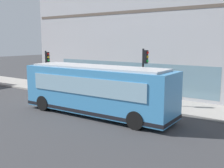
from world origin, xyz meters
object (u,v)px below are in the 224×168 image
at_px(traffic_light_near_corner, 145,66).
at_px(fire_hydrant, 160,102).
at_px(traffic_light_down_block, 47,63).
at_px(pedestrian_by_light_pole, 74,81).
at_px(pedestrian_walking_along_curb, 83,81).
at_px(pedestrian_near_building_entrance, 96,83).
at_px(city_bus_nearside, 97,90).
at_px(newspaper_vending_box, 132,94).

relative_size(traffic_light_near_corner, fire_hydrant, 5.30).
bearing_deg(traffic_light_down_block, pedestrian_by_light_pole, -58.21).
bearing_deg(pedestrian_by_light_pole, fire_hydrant, -96.56).
relative_size(pedestrian_walking_along_curb, pedestrian_near_building_entrance, 0.96).
bearing_deg(city_bus_nearside, pedestrian_near_building_entrance, 39.26).
bearing_deg(traffic_light_near_corner, city_bus_nearside, 157.27).
bearing_deg(pedestrian_walking_along_curb, traffic_light_near_corner, -101.46).
distance_m(fire_hydrant, pedestrian_by_light_pole, 9.02).
xyz_separation_m(pedestrian_walking_along_curb, newspaper_vending_box, (-0.35, -5.25, -0.51)).
bearing_deg(traffic_light_down_block, newspaper_vending_box, -81.41).
relative_size(city_bus_nearside, traffic_light_near_corner, 2.58).
distance_m(city_bus_nearside, newspaper_vending_box, 4.60).
height_order(pedestrian_near_building_entrance, pedestrian_by_light_pole, pedestrian_near_building_entrance).
bearing_deg(pedestrian_near_building_entrance, traffic_light_down_block, 101.51).
xyz_separation_m(traffic_light_down_block, fire_hydrant, (0.21, -10.96, -2.13)).
xyz_separation_m(traffic_light_down_block, pedestrian_near_building_entrance, (0.98, -4.82, -1.48)).
bearing_deg(city_bus_nearside, newspaper_vending_box, 2.50).
bearing_deg(city_bus_nearside, traffic_light_down_block, 68.48).
height_order(traffic_light_near_corner, pedestrian_walking_along_curb, traffic_light_near_corner).
distance_m(traffic_light_down_block, pedestrian_walking_along_curb, 3.59).
relative_size(city_bus_nearside, pedestrian_walking_along_curb, 6.05).
bearing_deg(traffic_light_down_block, pedestrian_walking_along_curb, -61.04).
height_order(fire_hydrant, pedestrian_by_light_pole, pedestrian_by_light_pole).
distance_m(city_bus_nearside, traffic_light_near_corner, 3.97).
relative_size(pedestrian_near_building_entrance, pedestrian_by_light_pole, 1.12).
height_order(traffic_light_down_block, pedestrian_near_building_entrance, traffic_light_down_block).
bearing_deg(pedestrian_walking_along_curb, newspaper_vending_box, -93.83).
distance_m(fire_hydrant, pedestrian_walking_along_curb, 8.25).
distance_m(traffic_light_down_block, pedestrian_by_light_pole, 2.85).
xyz_separation_m(traffic_light_near_corner, traffic_light_down_block, (-0.18, 9.74, -0.24)).
bearing_deg(pedestrian_by_light_pole, traffic_light_near_corner, -97.86).
relative_size(fire_hydrant, pedestrian_near_building_entrance, 0.42).
xyz_separation_m(pedestrian_near_building_entrance, newspaper_vending_box, (0.24, -3.28, -0.55)).
distance_m(traffic_light_near_corner, pedestrian_near_building_entrance, 5.28).
bearing_deg(newspaper_vending_box, city_bus_nearside, -177.50).
height_order(pedestrian_walking_along_curb, pedestrian_near_building_entrance, pedestrian_near_building_entrance).
height_order(pedestrian_near_building_entrance, newspaper_vending_box, pedestrian_near_building_entrance).
bearing_deg(traffic_light_down_block, city_bus_nearside, -111.52).
distance_m(pedestrian_near_building_entrance, newspaper_vending_box, 3.33).
distance_m(pedestrian_walking_along_curb, pedestrian_near_building_entrance, 2.06).
height_order(pedestrian_walking_along_curb, newspaper_vending_box, pedestrian_walking_along_curb).
bearing_deg(pedestrian_by_light_pole, newspaper_vending_box, -90.20).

